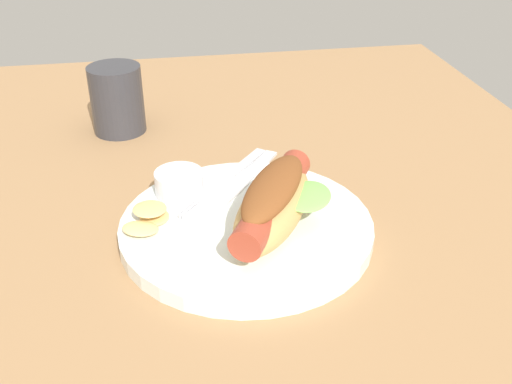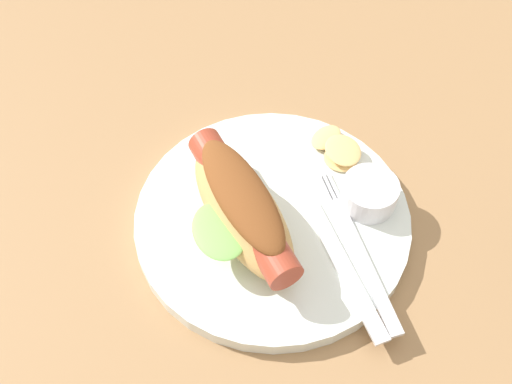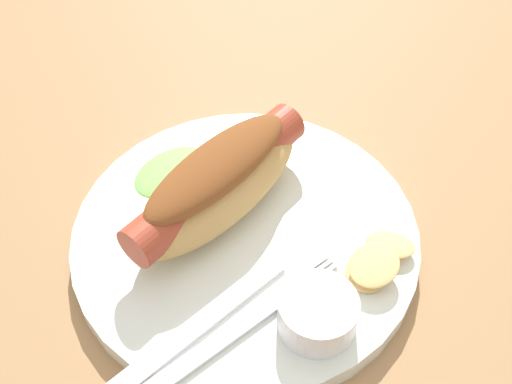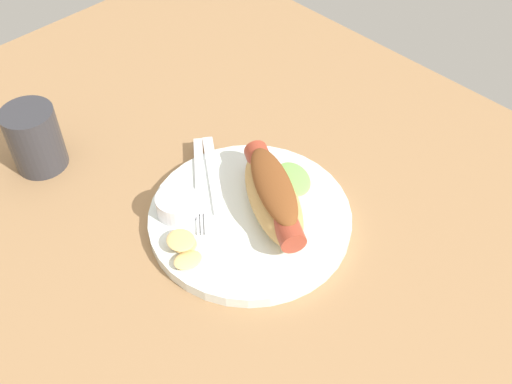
# 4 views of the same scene
# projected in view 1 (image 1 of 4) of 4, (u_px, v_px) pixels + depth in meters

# --- Properties ---
(ground_plane) EXTENTS (1.20, 0.90, 0.02)m
(ground_plane) POSITION_uv_depth(u_px,v_px,m) (235.00, 253.00, 0.60)
(ground_plane) COLOR #9E754C
(plate) EXTENTS (0.25, 0.25, 0.02)m
(plate) POSITION_uv_depth(u_px,v_px,m) (246.00, 228.00, 0.61)
(plate) COLOR white
(plate) RESTS_ON ground_plane
(hot_dog) EXTENTS (0.17, 0.13, 0.06)m
(hot_dog) POSITION_uv_depth(u_px,v_px,m) (273.00, 200.00, 0.58)
(hot_dog) COLOR tan
(hot_dog) RESTS_ON plate
(sauce_ramekin) EXTENTS (0.05, 0.05, 0.03)m
(sauce_ramekin) POSITION_uv_depth(u_px,v_px,m) (179.00, 183.00, 0.64)
(sauce_ramekin) COLOR white
(sauce_ramekin) RESTS_ON plate
(fork) EXTENTS (0.14, 0.12, 0.00)m
(fork) POSITION_uv_depth(u_px,v_px,m) (226.00, 180.00, 0.67)
(fork) COLOR silver
(fork) RESTS_ON plate
(knife) EXTENTS (0.13, 0.09, 0.00)m
(knife) POSITION_uv_depth(u_px,v_px,m) (246.00, 179.00, 0.68)
(knife) COLOR silver
(knife) RESTS_ON plate
(chips_pile) EXTENTS (0.06, 0.05, 0.02)m
(chips_pile) POSITION_uv_depth(u_px,v_px,m) (149.00, 217.00, 0.60)
(chips_pile) COLOR #E7BD74
(chips_pile) RESTS_ON plate
(drinking_cup) EXTENTS (0.07, 0.07, 0.09)m
(drinking_cup) POSITION_uv_depth(u_px,v_px,m) (117.00, 99.00, 0.81)
(drinking_cup) COLOR #333338
(drinking_cup) RESTS_ON ground_plane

